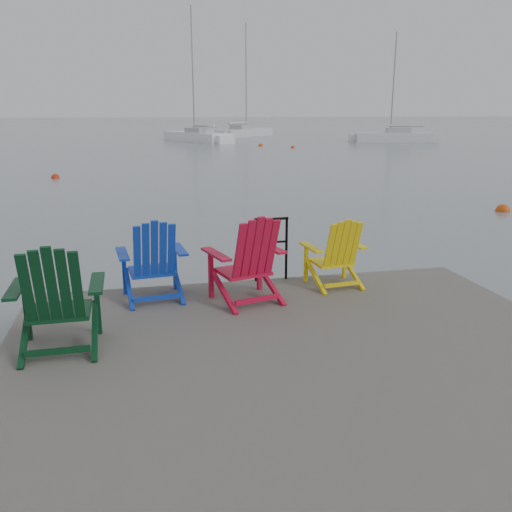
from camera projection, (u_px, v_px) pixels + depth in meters
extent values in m
plane|color=slate|center=(305.00, 400.00, 5.47)|extent=(400.00, 400.00, 0.00)
cube|color=#2E2B29|center=(306.00, 364.00, 5.37)|extent=(6.00, 5.00, 0.20)
cylinder|color=black|center=(56.00, 358.00, 7.06)|extent=(0.26, 0.26, 1.20)
cylinder|color=black|center=(258.00, 340.00, 7.62)|extent=(0.26, 0.26, 1.20)
cylinder|color=black|center=(432.00, 324.00, 8.18)|extent=(0.26, 0.26, 1.20)
cylinder|color=black|center=(256.00, 250.00, 7.54)|extent=(0.04, 0.04, 0.90)
cylinder|color=black|center=(286.00, 248.00, 7.63)|extent=(0.04, 0.04, 0.90)
cylinder|color=black|center=(271.00, 219.00, 7.47)|extent=(0.48, 0.04, 0.04)
cylinder|color=black|center=(271.00, 242.00, 7.56)|extent=(0.44, 0.03, 0.03)
cube|color=black|center=(60.00, 312.00, 5.47)|extent=(0.61, 0.54, 0.04)
cube|color=black|center=(27.00, 311.00, 5.62)|extent=(0.06, 0.06, 0.63)
cube|color=black|center=(98.00, 306.00, 5.78)|extent=(0.06, 0.06, 0.63)
cube|color=black|center=(16.00, 289.00, 5.29)|extent=(0.14, 0.69, 0.03)
cube|color=black|center=(97.00, 283.00, 5.47)|extent=(0.14, 0.69, 0.03)
cube|color=black|center=(52.00, 287.00, 5.03)|extent=(0.56, 0.30, 0.77)
cube|color=#1135B0|center=(152.00, 271.00, 6.94)|extent=(0.61, 0.55, 0.04)
cube|color=#1135B0|center=(124.00, 272.00, 7.04)|extent=(0.06, 0.06, 0.59)
cube|color=#1135B0|center=(175.00, 268.00, 7.24)|extent=(0.06, 0.06, 0.59)
cube|color=#1135B0|center=(122.00, 254.00, 6.74)|extent=(0.19, 0.65, 0.03)
cube|color=#1135B0|center=(179.00, 249.00, 6.96)|extent=(0.19, 0.65, 0.03)
cube|color=#1135B0|center=(154.00, 251.00, 6.53)|extent=(0.54, 0.32, 0.72)
cube|color=#B80D2B|center=(243.00, 271.00, 6.85)|extent=(0.70, 0.66, 0.04)
cube|color=#B80D2B|center=(211.00, 274.00, 6.90)|extent=(0.07, 0.07, 0.62)
cube|color=#B80D2B|center=(259.00, 267.00, 7.20)|extent=(0.07, 0.07, 0.62)
cube|color=#B80D2B|center=(216.00, 254.00, 6.59)|extent=(0.30, 0.69, 0.03)
cube|color=#B80D2B|center=(270.00, 247.00, 6.92)|extent=(0.30, 0.69, 0.03)
cube|color=#B80D2B|center=(256.00, 249.00, 6.44)|extent=(0.60, 0.41, 0.76)
cube|color=yellow|center=(332.00, 262.00, 7.45)|extent=(0.55, 0.50, 0.04)
cube|color=yellow|center=(306.00, 263.00, 7.54)|extent=(0.05, 0.05, 0.53)
cube|color=yellow|center=(345.00, 260.00, 7.72)|extent=(0.05, 0.05, 0.53)
cube|color=yellow|center=(311.00, 247.00, 7.27)|extent=(0.17, 0.59, 0.03)
cube|color=yellow|center=(354.00, 244.00, 7.47)|extent=(0.17, 0.59, 0.03)
cube|color=yellow|center=(343.00, 245.00, 7.08)|extent=(0.49, 0.29, 0.65)
cube|color=white|center=(197.00, 138.00, 49.46)|extent=(5.67, 8.75, 1.10)
cube|color=#9E9EA3|center=(199.00, 131.00, 48.94)|extent=(2.51, 3.00, 0.55)
cylinder|color=gray|center=(193.00, 70.00, 48.23)|extent=(0.12, 0.12, 10.76)
cube|color=silver|center=(244.00, 134.00, 58.66)|extent=(7.54, 7.75, 1.10)
cube|color=#9E9EA3|center=(242.00, 127.00, 58.12)|extent=(2.91, 2.94, 0.55)
cylinder|color=gray|center=(246.00, 77.00, 57.46)|extent=(0.12, 0.12, 10.73)
cube|color=silver|center=(394.00, 139.00, 48.69)|extent=(7.00, 3.57, 1.10)
cube|color=#9E9EA3|center=(398.00, 131.00, 48.48)|extent=(2.30, 1.75, 0.55)
cylinder|color=gray|center=(394.00, 83.00, 47.45)|extent=(0.12, 0.12, 8.47)
sphere|color=#C0410B|center=(503.00, 211.00, 15.61)|extent=(0.41, 0.41, 0.41)
sphere|color=red|center=(55.00, 178.00, 23.13)|extent=(0.36, 0.36, 0.36)
sphere|color=red|center=(293.00, 148.00, 41.35)|extent=(0.31, 0.31, 0.31)
sphere|color=#F63F0E|center=(261.00, 146.00, 43.56)|extent=(0.39, 0.39, 0.39)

